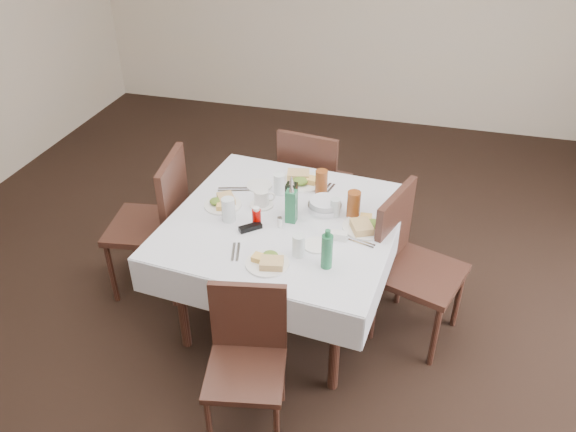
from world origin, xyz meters
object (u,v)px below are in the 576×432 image
object	(u,v)px
chair_north	(312,179)
chair_south	(247,351)
water_n	(279,184)
water_s	(299,245)
green_bottle	(327,251)
dining_table	(284,230)
water_w	(228,210)
oil_cruet_dark	(291,198)
oil_cruet_green	(291,205)
chair_east	(408,257)
bread_basket	(325,205)
coffee_mug	(262,199)
water_e	(335,207)
chair_west	(159,216)
ketchup_bottle	(257,216)

from	to	relation	value
chair_north	chair_south	world-z (taller)	chair_north
water_n	water_s	world-z (taller)	water_n
water_s	green_bottle	world-z (taller)	green_bottle
dining_table	water_w	bearing A→B (deg)	-162.09
oil_cruet_dark	oil_cruet_green	distance (m)	0.08
chair_east	water_n	bearing A→B (deg)	167.75
dining_table	chair_south	distance (m)	0.83
dining_table	oil_cruet_green	world-z (taller)	oil_cruet_green
bread_basket	oil_cruet_green	size ratio (longest dim) A/B	0.80
chair_south	green_bottle	world-z (taller)	green_bottle
coffee_mug	chair_north	bearing A→B (deg)	79.71
dining_table	chair_east	world-z (taller)	chair_east
water_e	water_s	bearing A→B (deg)	-104.85
chair_east	water_e	world-z (taller)	chair_east
water_s	oil_cruet_dark	size ratio (longest dim) A/B	0.49
water_s	oil_cruet_dark	bearing A→B (deg)	110.13
water_n	oil_cruet_dark	distance (m)	0.25
chair_south	oil_cruet_dark	bearing A→B (deg)	89.72
chair_north	chair_west	size ratio (longest dim) A/B	0.94
dining_table	coffee_mug	xyz separation A→B (m)	(-0.17, 0.10, 0.13)
chair_south	dining_table	bearing A→B (deg)	91.73
chair_west	coffee_mug	xyz separation A→B (m)	(0.71, 0.03, 0.23)
water_e	oil_cruet_green	xyz separation A→B (m)	(-0.24, -0.13, 0.06)
dining_table	chair_east	distance (m)	0.76
oil_cruet_green	coffee_mug	size ratio (longest dim) A/B	1.69
chair_west	coffee_mug	world-z (taller)	chair_west
chair_east	water_e	distance (m)	0.53
water_n	oil_cruet_green	world-z (taller)	oil_cruet_green
water_s	water_w	size ratio (longest dim) A/B	0.88
bread_basket	coffee_mug	size ratio (longest dim) A/B	1.35
oil_cruet_green	coffee_mug	distance (m)	0.25
chair_south	water_n	size ratio (longest dim) A/B	6.05
dining_table	water_e	bearing A→B (deg)	21.61
chair_north	water_e	world-z (taller)	chair_north
coffee_mug	oil_cruet_green	bearing A→B (deg)	-28.04
water_s	water_w	distance (m)	0.53
coffee_mug	water_s	bearing A→B (deg)	-51.47
chair_east	green_bottle	bearing A→B (deg)	-131.40
ketchup_bottle	dining_table	bearing A→B (deg)	34.58
water_n	water_e	xyz separation A→B (m)	(0.39, -0.16, -0.01)
chair_west	bread_basket	world-z (taller)	chair_west
chair_west	coffee_mug	size ratio (longest dim) A/B	6.53
water_s	ketchup_bottle	distance (m)	0.38
chair_north	water_s	distance (m)	1.25
chair_north	chair_south	xyz separation A→B (m)	(0.05, -1.68, -0.07)
oil_cruet_green	green_bottle	size ratio (longest dim) A/B	1.12
water_n	chair_north	bearing A→B (deg)	82.80
chair_north	water_w	distance (m)	1.06
green_bottle	chair_north	bearing A→B (deg)	106.14
chair_east	oil_cruet_dark	size ratio (longest dim) A/B	3.69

